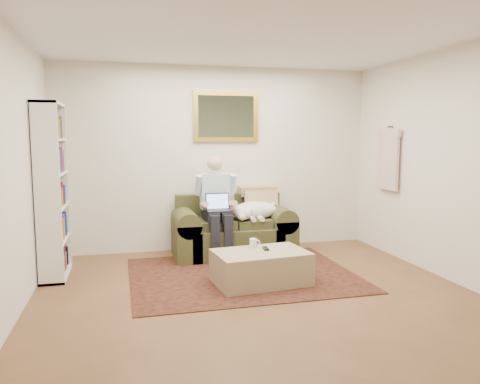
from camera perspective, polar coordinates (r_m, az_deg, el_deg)
name	(u,v)px	position (r m, az deg, el deg)	size (l,w,h in m)	color
room_shell	(258,169)	(4.63, 2.25, 2.81)	(4.51, 5.00, 2.61)	brown
rug	(242,274)	(5.58, 0.28, -10.02)	(2.58, 2.07, 0.01)	black
sofa	(233,235)	(6.44, -0.88, -5.22)	(1.62, 0.82, 0.97)	#424323
seated_man	(217,208)	(6.17, -2.77, -1.96)	(0.53, 0.76, 1.36)	#8CB9D8
laptop	(218,206)	(6.11, -2.66, -1.74)	(0.31, 0.25, 0.23)	black
sleeping_dog	(255,210)	(6.37, 1.83, -2.24)	(0.67, 0.42, 0.25)	white
ottoman	(261,268)	(5.23, 2.55, -9.19)	(1.00, 0.64, 0.37)	tan
coffee_mug	(253,243)	(5.35, 1.62, -6.23)	(0.08, 0.08, 0.10)	white
tv_remote	(266,248)	(5.27, 3.14, -6.89)	(0.05, 0.15, 0.02)	black
bookshelf	(52,191)	(5.77, -21.93, 0.13)	(0.28, 0.80, 2.00)	white
wall_mirror	(226,116)	(6.71, -1.72, 9.19)	(0.94, 0.04, 0.72)	gold
hanging_shirt	(388,156)	(6.66, 17.58, 4.16)	(0.06, 0.52, 0.90)	beige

